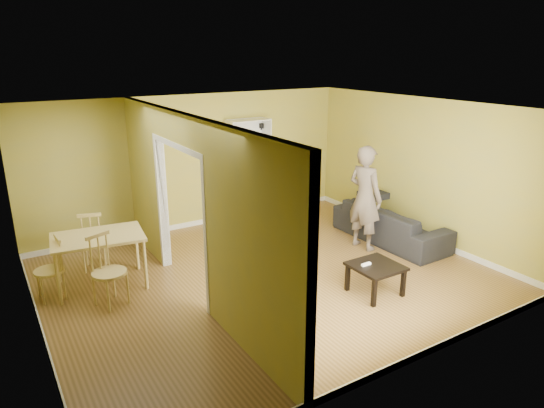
{
  "coord_description": "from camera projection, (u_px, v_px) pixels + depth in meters",
  "views": [
    {
      "loc": [
        -3.57,
        -5.9,
        3.38
      ],
      "look_at": [
        0.2,
        0.2,
        1.1
      ],
      "focal_mm": 32.0,
      "sensor_mm": 36.0,
      "label": 1
    }
  ],
  "objects": [
    {
      "name": "dining_table",
      "position": [
        98.0,
        241.0,
        7.08
      ],
      "size": [
        1.28,
        0.86,
        0.8
      ],
      "rotation": [
        0.0,
        0.0,
        -0.13
      ],
      "color": "#D6B86A",
      "rests_on": "ground"
    },
    {
      "name": "wall_speaker",
      "position": [
        262.0,
        126.0,
        9.95
      ],
      "size": [
        0.1,
        0.1,
        0.1
      ],
      "primitive_type": "cube",
      "color": "black",
      "rests_on": "room_shell"
    },
    {
      "name": "room_shell",
      "position": [
        268.0,
        197.0,
        7.2
      ],
      "size": [
        6.5,
        6.5,
        6.5
      ],
      "color": "olive",
      "rests_on": "ground"
    },
    {
      "name": "game_controller",
      "position": [
        366.0,
        264.0,
        6.92
      ],
      "size": [
        0.16,
        0.04,
        0.03
      ],
      "primitive_type": "cube",
      "color": "white",
      "rests_on": "coffee_table"
    },
    {
      "name": "chair_left",
      "position": [
        49.0,
        269.0,
        6.79
      ],
      "size": [
        0.44,
        0.44,
        0.91
      ],
      "primitive_type": null,
      "rotation": [
        0.0,
        0.0,
        -1.51
      ],
      "color": "tan",
      "rests_on": "ground"
    },
    {
      "name": "partition",
      "position": [
        192.0,
        210.0,
        6.6
      ],
      "size": [
        0.22,
        5.5,
        2.6
      ],
      "primitive_type": null,
      "color": "gold",
      "rests_on": "ground"
    },
    {
      "name": "paper_box_navy_b",
      "position": [
        249.0,
        155.0,
        9.81
      ],
      "size": [
        0.43,
        0.28,
        0.22
      ],
      "primitive_type": "cube",
      "color": "navy",
      "rests_on": "bookshelf"
    },
    {
      "name": "sofa",
      "position": [
        391.0,
        219.0,
        8.89
      ],
      "size": [
        2.28,
        1.01,
        0.86
      ],
      "primitive_type": "imported",
      "rotation": [
        0.0,
        0.0,
        1.59
      ],
      "color": "black",
      "rests_on": "ground"
    },
    {
      "name": "person",
      "position": [
        366.0,
        189.0,
        8.39
      ],
      "size": [
        0.88,
        0.73,
        2.17
      ],
      "primitive_type": "imported",
      "rotation": [
        0.0,
        0.0,
        1.72
      ],
      "color": "slate",
      "rests_on": "ground"
    },
    {
      "name": "paper_box_navy_a",
      "position": [
        250.0,
        193.0,
        10.06
      ],
      "size": [
        0.4,
        0.26,
        0.21
      ],
      "primitive_type": "cube",
      "color": "navy",
      "rests_on": "bookshelf"
    },
    {
      "name": "chair_far",
      "position": [
        93.0,
        239.0,
        7.73
      ],
      "size": [
        0.57,
        0.57,
        1.0
      ],
      "primitive_type": null,
      "rotation": [
        0.0,
        0.0,
        2.84
      ],
      "color": "tan",
      "rests_on": "ground"
    },
    {
      "name": "bookshelf",
      "position": [
        247.0,
        170.0,
        9.95
      ],
      "size": [
        0.87,
        0.38,
        2.08
      ],
      "color": "white",
      "rests_on": "ground"
    },
    {
      "name": "coffee_table",
      "position": [
        376.0,
        269.0,
        6.95
      ],
      "size": [
        0.67,
        0.67,
        0.45
      ],
      "rotation": [
        0.0,
        0.0,
        -0.0
      ],
      "color": "black",
      "rests_on": "ground"
    },
    {
      "name": "paper_box_teal",
      "position": [
        247.0,
        175.0,
        9.91
      ],
      "size": [
        0.43,
        0.28,
        0.22
      ],
      "primitive_type": "cube",
      "color": "#145B5F",
      "rests_on": "bookshelf"
    },
    {
      "name": "chair_near",
      "position": [
        109.0,
        271.0,
        6.6
      ],
      "size": [
        0.61,
        0.61,
        1.02
      ],
      "primitive_type": null,
      "rotation": [
        0.0,
        0.0,
        0.37
      ],
      "color": "tan",
      "rests_on": "ground"
    }
  ]
}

